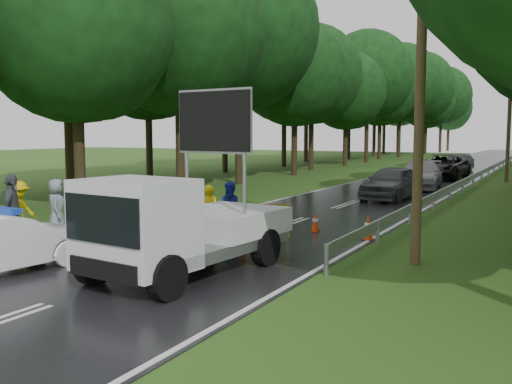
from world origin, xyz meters
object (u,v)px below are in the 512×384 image
Objects in this scene: police_sedan at (3,243)px; officer at (209,214)px; civilian at (232,210)px; work_truck at (178,227)px; queue_car_second at (420,175)px; barrier at (249,212)px; queue_car_first at (392,183)px; queue_car_third at (442,167)px; queue_car_fourth at (459,163)px.

officer is at bearing -103.14° from police_sedan.
civilian reaches higher than officer.
police_sedan is 4.02m from work_truck.
officer reaches higher than queue_car_second.
work_truck is 2.31× the size of barrier.
work_truck is at bearing -86.64° from queue_car_first.
queue_car_first is at bearing -95.84° from queue_car_second.
barrier is at bearing -89.13° from queue_car_third.
queue_car_third reaches higher than barrier.
work_truck is 16.61m from queue_car_first.
queue_car_second is (1.91, 18.93, -0.06)m from officer.
police_sedan is at bearing -133.48° from barrier.
civilian is 0.42× the size of queue_car_fourth.
barrier is 0.54m from civilian.
civilian is at bearing 112.42° from work_truck.
work_truck is 38.37m from queue_car_fourth.
civilian is 0.32× the size of queue_car_second.
work_truck is 3.17× the size of civilian.
queue_car_second reaches higher than barrier.
barrier is at bearing -91.79° from queue_car_first.
officer reaches higher than queue_car_fourth.
officer is at bearing -127.15° from civilian.
queue_car_first is at bearing -86.01° from queue_car_third.
police_sedan is 7.05m from barrier.
civilian is at bearing -101.23° from police_sedan.
civilian is 12.06m from queue_car_first.
queue_car_third is at bearing 66.67° from barrier.
queue_car_first is (1.90, 12.93, -0.03)m from officer.
officer is 0.31× the size of queue_car_second.
civilian is at bearing -101.22° from queue_car_second.
work_truck is 29.88m from queue_car_third.
officer is at bearing -93.84° from queue_car_first.
queue_car_second is at bearing -90.38° from police_sedan.
police_sedan is at bearing -137.76° from civilian.
officer is 1.01m from civilian.
queue_car_fourth is (3.76, 39.90, -0.00)m from police_sedan.
queue_car_fourth is at bearing 60.12° from civilian.
civilian is (-0.44, -0.29, 0.08)m from barrier.
queue_car_fourth is at bearing -128.03° from officer.
queue_car_second is at bearing 65.19° from barrier.
queue_car_second reaches higher than queue_car_fourth.
work_truck is 0.90× the size of queue_car_third.
work_truck reaches higher than queue_car_first.
civilian reaches higher than queue_car_third.
queue_car_third is (-0.09, 13.27, 0.03)m from queue_car_first.
work_truck is 3.21× the size of officer.
queue_car_first is at bearing -133.68° from officer.
barrier is 1.37× the size of civilian.
barrier is at bearing 6.19° from civilian.
police_sedan is 5.62m from officer.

